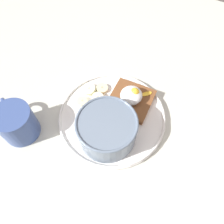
{
  "coord_description": "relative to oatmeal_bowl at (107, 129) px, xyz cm",
  "views": [
    {
      "loc": [
        22.79,
        12.05,
        48.91
      ],
      "look_at": [
        0.0,
        0.0,
        5.0
      ],
      "focal_mm": 35.0,
      "sensor_mm": 36.0,
      "label": 1
    }
  ],
  "objects": [
    {
      "name": "coffee_mug",
      "position": [
        7.77,
        -18.6,
        -0.39
      ],
      "size": [
        8.29,
        11.04,
        8.08
      ],
      "color": "#394F8B",
      "rests_on": "ground_plane"
    },
    {
      "name": "ground_plane",
      "position": [
        -5.09,
        -1.46,
        -5.55
      ],
      "size": [
        120.0,
        120.0,
        2.0
      ],
      "primitive_type": "cube",
      "color": "beige",
      "rests_on": "ground"
    },
    {
      "name": "banana_slice_right",
      "position": [
        -10.88,
        -7.42,
        -3.0
      ],
      "size": [
        3.7,
        3.75,
        1.25
      ],
      "color": "beige",
      "rests_on": "plate"
    },
    {
      "name": "oatmeal_bowl",
      "position": [
        0.0,
        0.0,
        0.0
      ],
      "size": [
        13.17,
        13.17,
        6.88
      ],
      "color": "slate",
      "rests_on": "plate"
    },
    {
      "name": "banana_slice_left",
      "position": [
        -7.78,
        -6.92,
        -2.94
      ],
      "size": [
        4.07,
        4.05,
        1.3
      ],
      "color": "#F0E7BF",
      "rests_on": "plate"
    },
    {
      "name": "banana_slice_front",
      "position": [
        -4.87,
        -9.78,
        -3.06
      ],
      "size": [
        3.82,
        3.82,
        1.04
      ],
      "color": "beige",
      "rests_on": "plate"
    },
    {
      "name": "poached_egg",
      "position": [
        -11.0,
        0.79,
        -0.59
      ],
      "size": [
        7.28,
        6.92,
        3.48
      ],
      "color": "white",
      "rests_on": "toast_slice"
    },
    {
      "name": "plate",
      "position": [
        -5.09,
        -1.46,
        -3.75
      ],
      "size": [
        25.86,
        25.86,
        1.6
      ],
      "color": "white",
      "rests_on": "ground_plane"
    },
    {
      "name": "toast_slice",
      "position": [
        -10.89,
        0.69,
        -2.77
      ],
      "size": [
        10.63,
        10.63,
        1.38
      ],
      "color": "brown",
      "rests_on": "plate"
    },
    {
      "name": "banana_slice_back",
      "position": [
        -9.0,
        -10.15,
        -2.92
      ],
      "size": [
        4.84,
        4.84,
        1.51
      ],
      "color": "#F3EFBA",
      "rests_on": "plate"
    }
  ]
}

